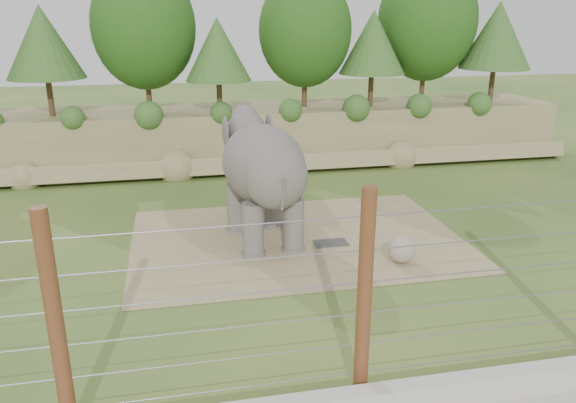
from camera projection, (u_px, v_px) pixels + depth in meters
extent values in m
plane|color=#365D23|center=(304.00, 285.00, 14.44)|extent=(90.00, 90.00, 0.00)
cube|color=olive|center=(240.00, 135.00, 26.10)|extent=(30.00, 4.00, 2.50)
cube|color=olive|center=(247.00, 166.00, 24.26)|extent=(30.00, 1.37, 1.07)
cylinder|color=#3F2B19|center=(50.00, 97.00, 23.46)|extent=(0.24, 0.24, 1.58)
sphere|color=#1D4313|center=(43.00, 44.00, 22.77)|extent=(3.60, 3.60, 3.60)
cylinder|color=#3F2B19|center=(148.00, 89.00, 24.63)|extent=(0.24, 0.24, 1.92)
sphere|color=#1D4313|center=(144.00, 27.00, 23.79)|extent=(4.40, 4.40, 4.40)
cylinder|color=#3F2B19|center=(220.00, 97.00, 24.17)|extent=(0.24, 0.24, 1.40)
sphere|color=#1D4313|center=(218.00, 51.00, 23.57)|extent=(3.20, 3.20, 3.20)
cylinder|color=#3F2B19|center=(304.00, 87.00, 25.80)|extent=(0.24, 0.24, 1.82)
sphere|color=#1D4313|center=(305.00, 31.00, 25.01)|extent=(4.16, 4.16, 4.16)
cylinder|color=#3F2B19|center=(371.00, 90.00, 25.87)|extent=(0.24, 0.24, 1.50)
sphere|color=#1D4313|center=(373.00, 44.00, 25.21)|extent=(3.44, 3.44, 3.44)
cylinder|color=#3F2B19|center=(423.00, 80.00, 27.28)|extent=(0.24, 0.24, 2.03)
sphere|color=#1D4313|center=(427.00, 21.00, 26.40)|extent=(4.64, 4.64, 4.64)
cylinder|color=#3F2B19|center=(491.00, 86.00, 26.80)|extent=(0.24, 0.24, 1.64)
sphere|color=#1D4313|center=(497.00, 37.00, 26.09)|extent=(3.76, 3.76, 3.76)
cube|color=#9C8160|center=(297.00, 239.00, 17.31)|extent=(10.00, 7.00, 0.02)
cube|color=#262628|center=(331.00, 243.00, 16.96)|extent=(1.00, 0.60, 0.03)
sphere|color=gray|center=(401.00, 249.00, 15.58)|extent=(0.76, 0.76, 0.76)
cube|color=beige|center=(369.00, 402.00, 9.72)|extent=(26.00, 0.35, 0.50)
cylinder|color=#542F13|center=(56.00, 329.00, 8.67)|extent=(0.26, 0.26, 4.00)
cylinder|color=#542F13|center=(364.00, 298.00, 9.62)|extent=(0.26, 0.26, 4.00)
cylinder|color=gray|center=(361.00, 372.00, 10.10)|extent=(20.00, 0.02, 0.02)
cylinder|color=gray|center=(362.00, 343.00, 9.91)|extent=(20.00, 0.02, 0.02)
cylinder|color=gray|center=(364.00, 313.00, 9.72)|extent=(20.00, 0.02, 0.02)
cylinder|color=gray|center=(365.00, 282.00, 9.53)|extent=(20.00, 0.02, 0.02)
cylinder|color=gray|center=(367.00, 250.00, 9.33)|extent=(20.00, 0.02, 0.02)
cylinder|color=gray|center=(368.00, 216.00, 9.14)|extent=(20.00, 0.02, 0.02)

